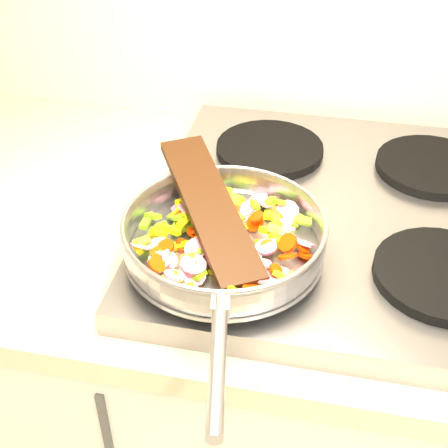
# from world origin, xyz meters

# --- Properties ---
(cooktop) EXTENTS (0.60, 0.60, 0.04)m
(cooktop) POSITION_xyz_m (-0.70, 1.67, 0.92)
(cooktop) COLOR #939399
(cooktop) RESTS_ON counter_top
(grate_fl) EXTENTS (0.19, 0.19, 0.02)m
(grate_fl) POSITION_xyz_m (-0.84, 1.52, 0.95)
(grate_fl) COLOR black
(grate_fl) RESTS_ON cooktop
(grate_fr) EXTENTS (0.19, 0.19, 0.02)m
(grate_fr) POSITION_xyz_m (-0.56, 1.52, 0.95)
(grate_fr) COLOR black
(grate_fr) RESTS_ON cooktop
(grate_bl) EXTENTS (0.19, 0.19, 0.02)m
(grate_bl) POSITION_xyz_m (-0.84, 1.81, 0.95)
(grate_bl) COLOR black
(grate_bl) RESTS_ON cooktop
(grate_br) EXTENTS (0.19, 0.19, 0.02)m
(grate_br) POSITION_xyz_m (-0.56, 1.81, 0.95)
(grate_br) COLOR black
(grate_br) RESTS_ON cooktop
(saute_pan) EXTENTS (0.32, 0.48, 0.05)m
(saute_pan) POSITION_xyz_m (-0.86, 1.50, 0.99)
(saute_pan) COLOR #9E9EA5
(saute_pan) RESTS_ON grate_fl
(vegetable_heap) EXTENTS (0.25, 0.28, 0.05)m
(vegetable_heap) POSITION_xyz_m (-0.86, 1.50, 0.98)
(vegetable_heap) COLOR #DB1552
(vegetable_heap) RESTS_ON saute_pan
(wooden_spatula) EXTENTS (0.20, 0.28, 0.07)m
(wooden_spatula) POSITION_xyz_m (-0.89, 1.53, 1.01)
(wooden_spatula) COLOR black
(wooden_spatula) RESTS_ON saute_pan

